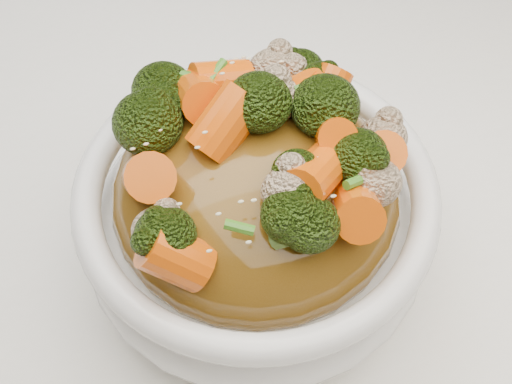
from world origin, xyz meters
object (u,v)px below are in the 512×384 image
object	(u,v)px
bowl	(256,222)
broccoli	(256,128)
carrots	(256,126)
dining_table	(285,377)

from	to	relation	value
bowl	broccoli	xyz separation A→B (m)	(0.00, 0.00, 0.09)
carrots	broccoli	bearing A→B (deg)	0.00
broccoli	bowl	bearing A→B (deg)	-135.00
carrots	bowl	bearing A→B (deg)	-135.00
carrots	broccoli	xyz separation A→B (m)	(0.00, 0.00, -0.00)
carrots	broccoli	distance (m)	0.00
bowl	carrots	distance (m)	0.10
dining_table	bowl	world-z (taller)	bowl
bowl	carrots	bearing A→B (deg)	45.00
dining_table	bowl	distance (m)	0.42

